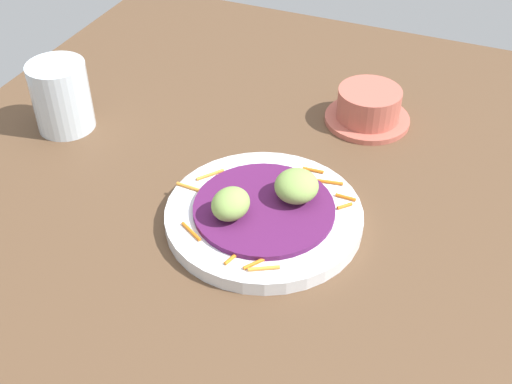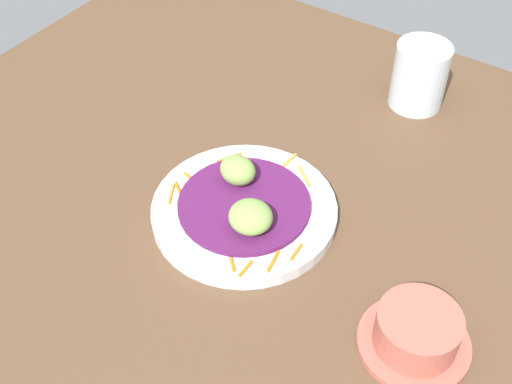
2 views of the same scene
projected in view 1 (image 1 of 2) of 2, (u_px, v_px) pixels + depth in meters
The scene contains 8 objects.
table_surface at pixel (311, 234), 78.39cm from camera, with size 110.00×110.00×2.00cm, color brown.
main_plate at pixel (264, 216), 77.95cm from camera, with size 23.34×23.34×1.76cm, color silver.
cabbage_bed at pixel (264, 208), 77.17cm from camera, with size 16.66×16.66×0.67cm, color #51194C.
carrot_garnish at pixel (262, 210), 77.10cm from camera, with size 19.53×21.14×0.40cm.
guac_scoop_left at pixel (231, 204), 74.62cm from camera, with size 4.87×4.17×3.47cm, color #84A851.
guac_scoop_center at pixel (296, 186), 77.08cm from camera, with size 5.17×5.37×3.51cm, color #84A851.
terracotta_bowl at pixel (368, 108), 93.71cm from camera, with size 12.14×12.14×5.15cm.
water_glass at pixel (61, 96), 91.12cm from camera, with size 7.99×7.99×9.80cm, color silver.
Camera 1 is at (-55.42, -16.15, 54.66)cm, focal length 46.38 mm.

